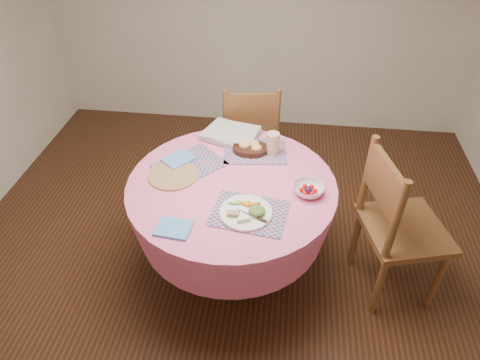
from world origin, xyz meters
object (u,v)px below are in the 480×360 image
at_px(chair_right, 396,224).
at_px(latte_mug, 273,143).
at_px(dining_table, 232,208).
at_px(wicker_trivet, 173,175).
at_px(bread_bowl, 251,148).
at_px(dinner_plate, 247,212).
at_px(fruit_bowl, 308,190).
at_px(chair_back, 250,136).

relative_size(chair_right, latte_mug, 7.24).
height_order(dining_table, wicker_trivet, wicker_trivet).
height_order(bread_bowl, latte_mug, latte_mug).
relative_size(dining_table, dinner_plate, 4.37).
bearing_deg(bread_bowl, fruit_bowl, -45.33).
xyz_separation_m(dining_table, latte_mug, (0.22, 0.33, 0.27)).
xyz_separation_m(bread_bowl, latte_mug, (0.14, -0.00, 0.05)).
bearing_deg(bread_bowl, wicker_trivet, -144.84).
height_order(bread_bowl, fruit_bowl, bread_bowl).
relative_size(dinner_plate, bread_bowl, 1.23).
height_order(chair_back, latte_mug, chair_back).
xyz_separation_m(wicker_trivet, bread_bowl, (0.44, 0.31, 0.03)).
height_order(chair_right, dinner_plate, chair_right).
distance_m(dinner_plate, bread_bowl, 0.60).
bearing_deg(dining_table, bread_bowl, 77.03).
bearing_deg(dinner_plate, fruit_bowl, 34.30).
bearing_deg(latte_mug, bread_bowl, 178.71).
relative_size(wicker_trivet, latte_mug, 2.07).
distance_m(chair_back, latte_mug, 0.67).
xyz_separation_m(chair_right, latte_mug, (-0.77, 0.35, 0.28)).
xyz_separation_m(dining_table, chair_back, (0.02, 0.89, -0.04)).
height_order(chair_right, latte_mug, chair_right).
xyz_separation_m(dining_table, wicker_trivet, (-0.36, 0.03, 0.20)).
xyz_separation_m(chair_right, bread_bowl, (-0.91, 0.35, 0.23)).
bearing_deg(chair_right, dinner_plate, 90.37).
bearing_deg(chair_right, wicker_trivet, 72.83).
bearing_deg(wicker_trivet, chair_right, -1.93).
distance_m(chair_back, bread_bowl, 0.62).
relative_size(chair_right, dinner_plate, 3.70).
bearing_deg(bread_bowl, chair_back, 95.85).
distance_m(chair_right, wicker_trivet, 1.36).
bearing_deg(dinner_plate, chair_right, 15.61).
height_order(dining_table, fruit_bowl, fruit_bowl).
relative_size(bread_bowl, fruit_bowl, 1.16).
height_order(dinner_plate, latte_mug, latte_mug).
distance_m(dinner_plate, fruit_bowl, 0.40).
height_order(chair_right, chair_back, chair_right).
xyz_separation_m(dinner_plate, fruit_bowl, (0.33, 0.22, 0.01)).
height_order(chair_right, bread_bowl, chair_right).
bearing_deg(wicker_trivet, fruit_bowl, -4.63).
bearing_deg(dining_table, dinner_plate, -65.21).
bearing_deg(latte_mug, dinner_plate, -99.69).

